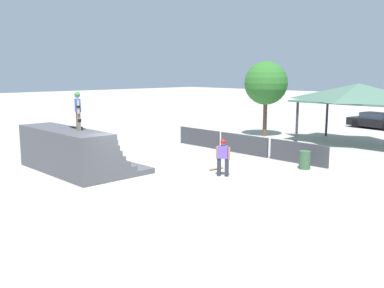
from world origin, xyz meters
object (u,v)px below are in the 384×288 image
(skater_on_deck, at_px, (78,108))
(parked_car_black, at_px, (376,121))
(tree_far_back, at_px, (266,83))
(skateboard_on_deck, at_px, (76,127))
(trash_bin, at_px, (305,160))
(bystander_walking, at_px, (223,155))
(skateboard_on_ground, at_px, (216,168))

(skater_on_deck, relative_size, parked_car_black, 0.36)
(tree_far_back, xyz_separation_m, parked_car_black, (3.76, 9.59, -3.07))
(skateboard_on_deck, distance_m, trash_bin, 10.54)
(skateboard_on_deck, height_order, tree_far_back, tree_far_back)
(trash_bin, bearing_deg, tree_far_back, 136.80)
(trash_bin, bearing_deg, parked_car_black, 102.86)
(tree_far_back, bearing_deg, trash_bin, -43.20)
(tree_far_back, bearing_deg, skater_on_deck, -85.35)
(trash_bin, xyz_separation_m, parked_car_black, (-3.81, 16.70, 0.18))
(trash_bin, bearing_deg, bystander_walking, -114.20)
(skateboard_on_deck, relative_size, tree_far_back, 0.16)
(trash_bin, bearing_deg, skater_on_deck, -128.44)
(tree_far_back, bearing_deg, parked_car_black, 68.60)
(skater_on_deck, xyz_separation_m, bystander_walking, (4.65, 4.22, -1.95))
(skater_on_deck, bearing_deg, parked_car_black, 107.23)
(parked_car_black, bearing_deg, trash_bin, -68.84)
(skateboard_on_deck, distance_m, bystander_walking, 6.68)
(skateboard_on_ground, distance_m, parked_car_black, 19.73)
(skateboard_on_ground, distance_m, trash_bin, 4.11)
(tree_far_back, distance_m, parked_car_black, 10.75)
(bystander_walking, xyz_separation_m, tree_far_back, (-5.87, 10.88, 2.72))
(skateboard_on_ground, bearing_deg, skateboard_on_deck, 144.76)
(skateboard_on_ground, bearing_deg, trash_bin, -37.22)
(skateboard_on_ground, xyz_separation_m, tree_far_back, (-4.78, 10.11, 3.62))
(bystander_walking, distance_m, skateboard_on_ground, 1.61)
(bystander_walking, relative_size, parked_car_black, 0.36)
(skateboard_on_deck, bearing_deg, trash_bin, 39.90)
(tree_far_back, xyz_separation_m, trash_bin, (7.57, -7.11, -3.25))
(skateboard_on_deck, relative_size, skateboard_on_ground, 1.01)
(skateboard_on_deck, distance_m, skateboard_on_ground, 6.62)
(trash_bin, bearing_deg, skateboard_on_deck, -131.68)
(bystander_walking, relative_size, tree_far_back, 0.31)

